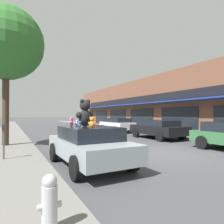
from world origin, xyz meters
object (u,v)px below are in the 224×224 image
Objects in this scene: parked_car_far_center at (157,128)px; parked_car_far_right at (117,124)px; teddy_bear_orange at (92,122)px; teddy_bear_yellow at (85,122)px; teddy_bear_giant at (85,113)px; street_tree at (6,43)px; teddy_bear_blue at (80,125)px; parking_meter at (4,137)px; fire_hydrant at (49,202)px; plush_art_car at (89,144)px; teddy_bear_white at (77,123)px; teddy_bear_pink at (71,122)px.

parked_car_far_center is 0.97× the size of parked_car_far_right.
parked_car_far_right is (7.39, 11.85, -0.72)m from teddy_bear_orange.
teddy_bear_yellow is at bearing -124.48° from parked_car_far_right.
teddy_bear_giant is 0.13× the size of street_tree.
parking_meter is at bearing -66.19° from teddy_bear_blue.
teddy_bear_yellow is at bearing -128.83° from teddy_bear_giant.
parked_car_far_center is at bearing 17.93° from parking_meter.
fire_hydrant is (0.68, -9.12, -5.04)m from street_tree.
parked_car_far_center is (7.09, 4.08, -0.69)m from teddy_bear_yellow.
plush_art_car is 18.64× the size of teddy_bear_white.
parking_meter is at bearing -90.02° from street_tree.
teddy_bear_orange reaches higher than teddy_bear_white.
street_tree is at bearing 89.98° from parking_meter.
parked_car_far_center is 11.02m from street_tree.
teddy_bear_pink is 0.05× the size of street_tree.
teddy_bear_white is 1.15m from teddy_bear_blue.
parked_car_far_right is at bearing 43.64° from parking_meter.
teddy_bear_white is at bearing 33.55° from teddy_bear_yellow.
plush_art_car is 0.91× the size of parked_car_far_right.
teddy_bear_white is at bearing 104.87° from plush_art_car.
teddy_bear_blue is (-0.40, -0.63, -0.36)m from teddy_bear_giant.
plush_art_car is 3.21m from parking_meter.
plush_art_car is 0.93× the size of parked_car_far_center.
teddy_bear_orange reaches higher than teddy_bear_yellow.
teddy_bear_pink is at bearing 122.51° from plush_art_car.
street_tree is at bearing 177.02° from parked_car_far_center.
teddy_bear_blue reaches higher than parking_meter.
street_tree is (-2.41, 4.82, 4.12)m from teddy_bear_white.
parked_car_far_right is 17.47m from fire_hydrant.
parked_car_far_center is 5.64× the size of fire_hydrant.
parked_car_far_center is (7.39, 5.61, -0.75)m from teddy_bear_orange.
street_tree reaches higher than parking_meter.
parking_meter is (-2.51, 2.41, -0.57)m from teddy_bear_orange.
parked_car_far_right is 12.39m from street_tree.
teddy_bear_blue is 3.62m from fire_hydrant.
teddy_bear_yellow is 6.78m from street_tree.
teddy_bear_giant is 3.14m from parking_meter.
street_tree reaches higher than teddy_bear_orange.
street_tree is at bearing -41.46° from teddy_bear_orange.
parked_car_far_center is at bearing -2.98° from street_tree.
street_tree is at bearing -91.96° from teddy_bear_white.
teddy_bear_pink reaches higher than teddy_bear_yellow.
teddy_bear_pink is 1.50× the size of teddy_bear_white.
plush_art_car is at bearing 77.88° from teddy_bear_white.
teddy_bear_white is at bearing -123.31° from teddy_bear_blue.
teddy_bear_giant reaches higher than parked_car_far_center.
parked_car_far_center is at bearing 156.09° from teddy_bear_pink.
teddy_bear_yellow is 0.29× the size of fire_hydrant.
teddy_bear_blue is at bearing -45.83° from parking_meter.
street_tree is 10.44m from fire_hydrant.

